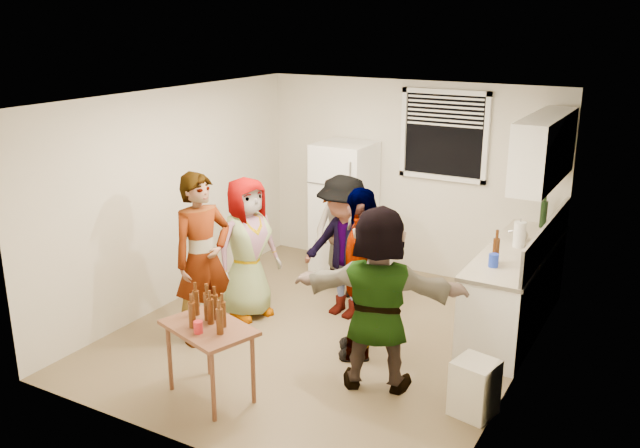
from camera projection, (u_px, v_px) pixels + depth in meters
The scene contains 23 objects.
room at pixel (324, 334), 7.24m from camera, with size 4.00×4.50×2.50m, color beige, non-canonical shape.
window at pixel (444, 135), 8.32m from camera, with size 1.12×0.10×1.06m, color white, non-canonical shape.
refrigerator at pixel (344, 207), 8.91m from camera, with size 0.70×0.70×1.70m, color white.
counter_lower at pixel (514, 291), 7.27m from camera, with size 0.60×2.20×0.86m, color white.
countertop at pixel (518, 251), 7.14m from camera, with size 0.64×2.22×0.04m, color beige.
backsplash at pixel (548, 237), 6.94m from camera, with size 0.03×2.20×0.36m, color #AAA59B.
upper_cabinets at pixel (545, 149), 6.93m from camera, with size 0.34×1.60×0.70m, color white.
kettle at pixel (520, 241), 7.40m from camera, with size 0.21×0.18×0.18m, color silver, non-canonical shape.
paper_towel at pixel (518, 247), 7.21m from camera, with size 0.13×0.13×0.27m, color white.
wine_bottle at pixel (542, 227), 7.88m from camera, with size 0.08×0.08×0.32m, color black.
beer_bottle_counter at pixel (495, 263), 6.74m from camera, with size 0.07×0.07×0.26m, color #47230C.
blue_cup at pixel (493, 267), 6.63m from camera, with size 0.10×0.10×0.13m, color #1B38CA.
picture_frame at pixel (551, 233), 7.44m from camera, with size 0.02×0.18×0.15m, color #E9C15E.
trash_bin at pixel (475, 387), 5.71m from camera, with size 0.33×0.33×0.49m, color white.
serving_table at pixel (212, 396), 6.06m from camera, with size 0.81×0.54×0.69m, color brown, non-canonical shape.
beer_bottle_table at pixel (208, 320), 5.98m from camera, with size 0.07×0.07×0.25m, color #47230C.
red_cup at pixel (199, 333), 5.73m from camera, with size 0.08×0.08×0.11m, color red.
guest_grey at pixel (250, 314), 7.71m from camera, with size 0.78×1.60×0.51m, color gray.
guest_stripe at pixel (207, 339), 7.12m from camera, with size 0.65×1.79×0.43m, color #141933.
guest_back_left at pixel (339, 293), 8.31m from camera, with size 0.71×1.45×0.55m, color brown.
guest_back_right at pixel (343, 314), 7.71m from camera, with size 1.05×1.62×0.60m, color #3C3D41.
guest_black at pixel (359, 353), 6.82m from camera, with size 1.01×1.72×0.42m, color black.
guest_orange at pixel (376, 384), 6.24m from camera, with size 1.59×1.71×0.51m, color #F3B164.
Camera 1 is at (3.20, -5.74, 3.24)m, focal length 38.00 mm.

